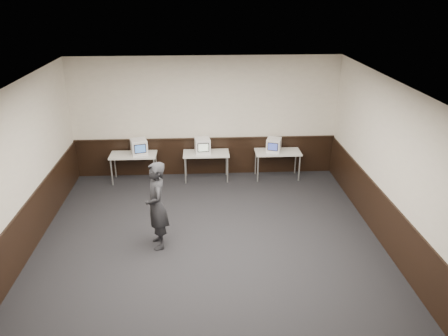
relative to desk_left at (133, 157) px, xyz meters
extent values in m
plane|color=black|center=(1.90, -3.60, -0.68)|extent=(8.00, 8.00, 0.00)
plane|color=white|center=(1.90, -3.60, 2.52)|extent=(8.00, 8.00, 0.00)
plane|color=beige|center=(1.90, 0.40, 0.92)|extent=(7.00, 0.00, 7.00)
plane|color=beige|center=(-1.60, -3.60, 0.92)|extent=(0.00, 8.00, 8.00)
plane|color=beige|center=(5.40, -3.60, 0.92)|extent=(0.00, 8.00, 8.00)
cube|color=black|center=(1.90, 0.38, -0.18)|extent=(6.98, 0.04, 1.00)
cube|color=black|center=(-1.58, -3.60, -0.18)|extent=(0.04, 7.98, 1.00)
cube|color=black|center=(5.38, -3.60, -0.18)|extent=(0.04, 7.98, 1.00)
cube|color=black|center=(1.90, 0.36, 0.34)|extent=(6.98, 0.06, 0.04)
cube|color=silver|center=(0.00, 0.00, 0.05)|extent=(1.20, 0.60, 0.04)
cylinder|color=#999999|center=(-0.55, -0.25, -0.32)|extent=(0.04, 0.04, 0.71)
cylinder|color=#999999|center=(0.55, -0.25, -0.32)|extent=(0.04, 0.04, 0.71)
cylinder|color=#999999|center=(-0.55, 0.25, -0.32)|extent=(0.04, 0.04, 0.71)
cylinder|color=#999999|center=(0.55, 0.25, -0.32)|extent=(0.04, 0.04, 0.71)
cube|color=silver|center=(1.90, 0.00, 0.05)|extent=(1.20, 0.60, 0.04)
cylinder|color=#999999|center=(1.35, -0.25, -0.32)|extent=(0.04, 0.04, 0.71)
cylinder|color=#999999|center=(2.45, -0.25, -0.32)|extent=(0.04, 0.04, 0.71)
cylinder|color=#999999|center=(1.35, 0.25, -0.32)|extent=(0.04, 0.04, 0.71)
cylinder|color=#999999|center=(2.45, 0.25, -0.32)|extent=(0.04, 0.04, 0.71)
cube|color=silver|center=(3.80, 0.00, 0.05)|extent=(1.20, 0.60, 0.04)
cylinder|color=#999999|center=(3.25, -0.25, -0.32)|extent=(0.04, 0.04, 0.71)
cylinder|color=#999999|center=(4.35, -0.25, -0.32)|extent=(0.04, 0.04, 0.71)
cylinder|color=#999999|center=(3.25, 0.25, -0.32)|extent=(0.04, 0.04, 0.71)
cylinder|color=#999999|center=(4.35, 0.25, -0.32)|extent=(0.04, 0.04, 0.71)
cube|color=white|center=(0.16, 0.01, 0.27)|extent=(0.50, 0.51, 0.40)
cube|color=black|center=(0.22, -0.20, 0.29)|extent=(0.29, 0.10, 0.24)
cube|color=#3762A5|center=(0.22, -0.21, 0.29)|extent=(0.25, 0.07, 0.20)
cube|color=white|center=(1.81, 0.02, 0.27)|extent=(0.43, 0.45, 0.39)
cube|color=black|center=(1.83, -0.18, 0.29)|extent=(0.29, 0.04, 0.24)
cube|color=beige|center=(1.83, -0.19, 0.29)|extent=(0.25, 0.03, 0.20)
cube|color=white|center=(3.69, 0.00, 0.25)|extent=(0.46, 0.47, 0.36)
cube|color=black|center=(3.63, -0.18, 0.27)|extent=(0.26, 0.10, 0.22)
cube|color=#34429A|center=(3.63, -0.19, 0.27)|extent=(0.23, 0.07, 0.18)
imported|color=black|center=(0.89, -3.19, 0.21)|extent=(0.56, 0.73, 1.78)
camera|label=1|loc=(1.78, -10.72, 4.16)|focal=35.00mm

